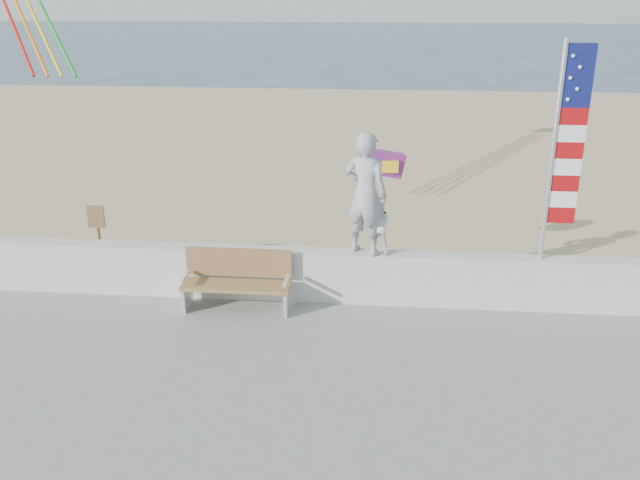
# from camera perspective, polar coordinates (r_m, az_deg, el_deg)

# --- Properties ---
(ground) EXTENTS (220.00, 220.00, 0.00)m
(ground) POSITION_cam_1_polar(r_m,az_deg,el_deg) (10.18, -2.10, -10.66)
(ground) COLOR #2D425A
(ground) RESTS_ON ground
(sand) EXTENTS (90.00, 40.00, 0.08)m
(sand) POSITION_cam_1_polar(r_m,az_deg,el_deg) (18.43, 1.47, 3.97)
(sand) COLOR tan
(sand) RESTS_ON ground
(seawall) EXTENTS (30.00, 0.35, 0.90)m
(seawall) POSITION_cam_1_polar(r_m,az_deg,el_deg) (11.66, -0.89, -2.94)
(seawall) COLOR beige
(seawall) RESTS_ON boardwalk
(adult) EXTENTS (0.88, 0.76, 2.05)m
(adult) POSITION_cam_1_polar(r_m,az_deg,el_deg) (11.10, 3.86, 3.90)
(adult) COLOR #95969B
(adult) RESTS_ON seawall
(child) EXTENTS (0.49, 0.39, 0.98)m
(child) POSITION_cam_1_polar(r_m,az_deg,el_deg) (11.26, 4.87, 1.24)
(child) COLOR white
(child) RESTS_ON seawall
(bench) EXTENTS (1.80, 0.57, 1.00)m
(bench) POSITION_cam_1_polar(r_m,az_deg,el_deg) (11.41, -6.99, -3.34)
(bench) COLOR olive
(bench) RESTS_ON boardwalk
(flag) EXTENTS (0.50, 0.08, 3.50)m
(flag) POSITION_cam_1_polar(r_m,az_deg,el_deg) (11.23, 19.73, 7.61)
(flag) COLOR silver
(flag) RESTS_ON seawall
(parafoil_kite) EXTENTS (0.90, 0.46, 0.60)m
(parafoil_kite) POSITION_cam_1_polar(r_m,az_deg,el_deg) (12.51, 5.34, 6.46)
(parafoil_kite) COLOR red
(parafoil_kite) RESTS_ON ground
(sign) EXTENTS (0.32, 0.07, 1.46)m
(sign) POSITION_cam_1_polar(r_m,az_deg,el_deg) (13.21, -18.15, 0.32)
(sign) COLOR olive
(sign) RESTS_ON sand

